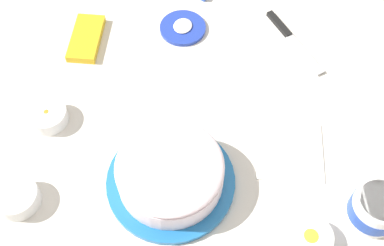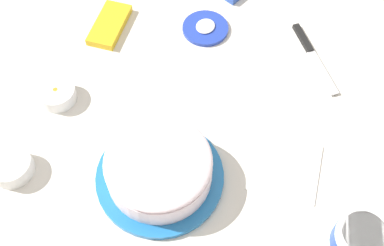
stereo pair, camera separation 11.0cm
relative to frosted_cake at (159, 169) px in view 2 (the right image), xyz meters
name	(u,v)px [view 2 (the right image)]	position (x,y,z in m)	size (l,w,h in m)	color
ground_plane	(208,108)	(-0.21, 0.00, -0.05)	(1.54, 1.54, 0.00)	silver
frosted_cake	(159,169)	(0.00, 0.00, 0.00)	(0.28, 0.28, 0.10)	#1E6BB2
frosting_tub	(359,240)	(-0.07, 0.42, 0.00)	(0.10, 0.10, 0.08)	white
frosting_tub_lid	(205,28)	(-0.43, -0.13, -0.04)	(0.12, 0.12, 0.02)	#233DAD
spreading_knife	(311,52)	(-0.49, 0.15, -0.04)	(0.17, 0.19, 0.01)	silver
sprinkle_bowl_green	(11,166)	(0.15, -0.29, -0.02)	(0.09, 0.09, 0.04)	white
sprinkle_bowl_orange	(57,93)	(-0.06, -0.33, -0.03)	(0.09, 0.09, 0.04)	white
candy_box_upper	(110,25)	(-0.31, -0.35, -0.04)	(0.15, 0.07, 0.02)	yellow
paper_napkin	(285,167)	(-0.16, 0.23, -0.04)	(0.15, 0.15, 0.01)	white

